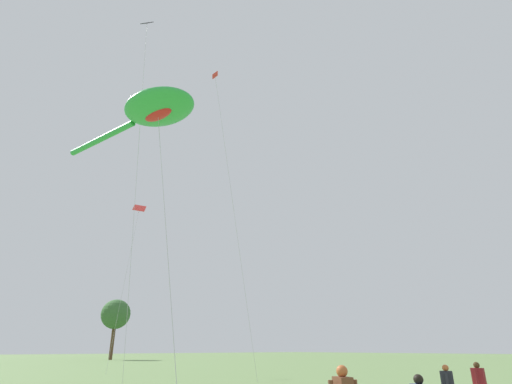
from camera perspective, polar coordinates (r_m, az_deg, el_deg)
big_show_kite at (r=25.36m, az=-14.23°, el=11.31°), size 4.40×13.85×15.86m
person_brown_coat at (r=15.67m, az=29.40°, el=-22.69°), size 0.51×0.38×1.42m
small_kite_bird_shape at (r=30.80m, az=-15.65°, el=18.45°), size 1.09×1.56×24.51m
small_kite_streamer_purple at (r=39.34m, az=-16.50°, el=-2.87°), size 2.87×2.84×14.77m
small_kite_stunt_black at (r=28.46m, az=-5.02°, el=10.34°), size 3.99×0.76×20.50m
tree_oak_left at (r=77.60m, az=-19.47°, el=-16.23°), size 5.04×5.04×9.98m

